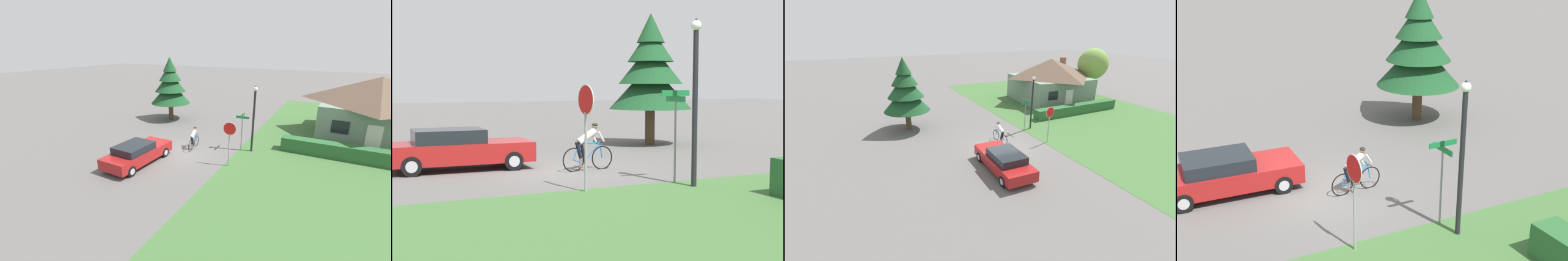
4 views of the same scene
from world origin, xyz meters
The scene contains 10 objects.
ground_plane centered at (0.00, 0.00, 0.00)m, with size 140.00×140.00×0.00m, color #5B5956.
grass_verge_right centered at (11.37, 4.00, 0.01)m, with size 16.00×36.00×0.01m, color #3D6633.
cottage_house centered at (11.70, 9.28, 2.48)m, with size 8.36×8.45×4.80m.
hedge_row centered at (10.88, 3.83, 0.47)m, with size 9.85×0.90×0.94m, color #285B2D.
sedan_left_lane centered at (-1.41, -2.84, 0.67)m, with size 2.04×4.66×1.33m.
cyclist centered at (0.46, 0.93, 0.73)m, with size 0.44×1.84×1.53m.
stop_sign centered at (3.67, -0.59, 1.97)m, with size 0.78×0.09×2.75m.
street_lamp centered at (4.22, 2.35, 2.60)m, with size 0.28×0.28×4.49m.
street_name_sign centered at (3.51, 2.22, 1.80)m, with size 0.90×0.90×2.59m.
conifer_tall_near centered at (-5.17, 6.67, 3.30)m, with size 3.73×3.73×5.96m.
Camera 1 is at (8.70, -14.20, 6.92)m, focal length 24.00 mm.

